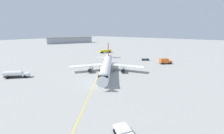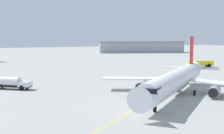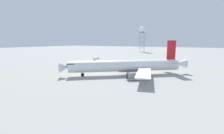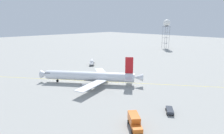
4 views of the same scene
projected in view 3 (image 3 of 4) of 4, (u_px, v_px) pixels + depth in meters
ground_plane at (126, 75)px, 53.14m from camera, size 600.00×600.00×0.00m
airliner_main at (127, 66)px, 52.69m from camera, size 30.84×37.01×11.82m
fuel_tanker_truck at (97, 59)px, 86.51m from camera, size 7.73×8.59×2.87m
radar_tower at (142, 30)px, 168.78m from camera, size 6.40×6.40×27.86m
taxiway_centreline at (116, 73)px, 56.09m from camera, size 80.94×107.91×0.01m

